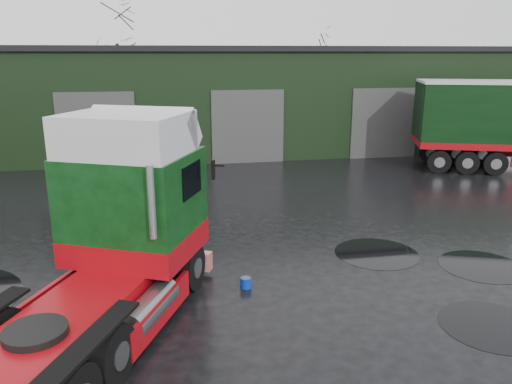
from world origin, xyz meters
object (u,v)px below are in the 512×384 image
(hero_tractor, at_px, (86,235))
(tree_back_a, at_px, (119,68))
(warehouse, at_px, (233,96))
(wash_bucket, at_px, (246,283))
(tree_back_b, at_px, (308,79))

(hero_tractor, bearing_deg, tree_back_a, 117.37)
(warehouse, xyz_separation_m, wash_bucket, (-2.57, -21.32, -3.02))
(warehouse, height_order, hero_tractor, warehouse)
(warehouse, bearing_deg, wash_bucket, -96.87)
(hero_tractor, xyz_separation_m, tree_back_b, (14.14, 33.00, 1.42))
(tree_back_a, distance_m, tree_back_b, 16.03)
(warehouse, relative_size, tree_back_b, 4.32)
(warehouse, distance_m, tree_back_b, 12.82)
(tree_back_b, bearing_deg, tree_back_a, 180.00)
(warehouse, relative_size, hero_tractor, 4.32)
(wash_bucket, bearing_deg, warehouse, 83.13)
(warehouse, distance_m, wash_bucket, 21.69)
(wash_bucket, distance_m, tree_back_a, 32.12)
(tree_back_a, bearing_deg, wash_bucket, -80.17)
(hero_tractor, relative_size, tree_back_a, 0.79)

